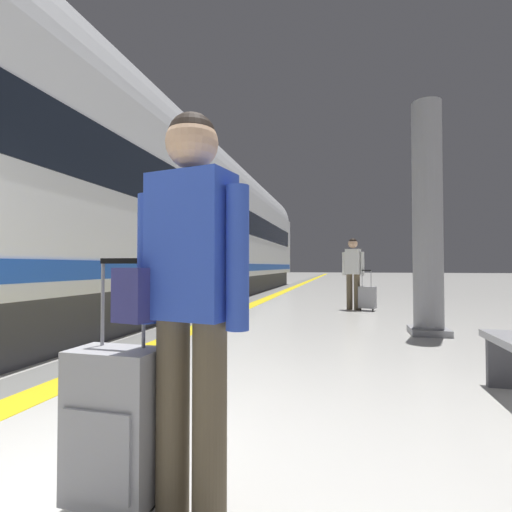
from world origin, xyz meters
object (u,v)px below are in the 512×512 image
Objects in this scene: high_speed_train at (122,197)px; suitcase_near at (367,297)px; platform_pillar at (428,222)px; rolling_suitcase_foreground at (114,424)px; passenger_near at (353,268)px; traveller_foreground at (188,284)px.

high_speed_train is 5.95m from suitcase_near.
high_speed_train is at bearing 172.28° from platform_pillar.
suitcase_near is at bearing 79.35° from rolling_suitcase_foreground.
high_speed_train is at bearing -156.56° from suitcase_near.
suitcase_near is (5.08, 2.20, -2.19)m from high_speed_train.
high_speed_train is 18.08× the size of passenger_near.
suitcase_near is at bearing -19.99° from passenger_near.
traveller_foreground reaches higher than rolling_suitcase_foreground.
traveller_foreground is at bearing -54.90° from high_speed_train.
platform_pillar is (5.82, -0.79, -0.78)m from high_speed_train.
passenger_near reaches higher than suitcase_near.
suitcase_near is (1.14, 7.81, -0.66)m from traveller_foreground.
platform_pillar is (0.74, -2.99, 1.41)m from suitcase_near.
platform_pillar is (2.21, 4.82, 1.35)m from rolling_suitcase_foreground.
platform_pillar reaches higher than rolling_suitcase_foreground.
rolling_suitcase_foreground is 1.13× the size of suitcase_near.
platform_pillar is (1.88, 4.82, 0.75)m from traveller_foreground.
rolling_suitcase_foreground is at bearing -100.65° from suitcase_near.
passenger_near is at bearing 84.13° from traveller_foreground.
traveller_foreground reaches higher than suitcase_near.
high_speed_train is 28.57× the size of rolling_suitcase_foreground.
traveller_foreground is 1.55× the size of rolling_suitcase_foreground.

